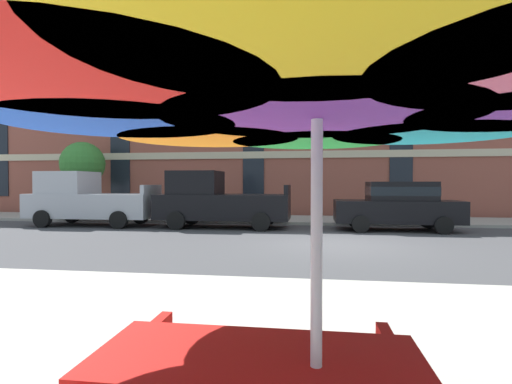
# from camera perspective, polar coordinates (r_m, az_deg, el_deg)

# --- Properties ---
(ground_plane) EXTENTS (120.00, 120.00, 0.00)m
(ground_plane) POSITION_cam_1_polar(r_m,az_deg,el_deg) (11.14, 11.75, -7.61)
(ground_plane) COLOR #424244
(sidewalk_far) EXTENTS (56.00, 3.60, 0.12)m
(sidewalk_far) POSITION_cam_1_polar(r_m,az_deg,el_deg) (17.88, 10.36, -4.08)
(sidewalk_far) COLOR #9E998E
(sidewalk_far) RESTS_ON ground
(apartment_building) EXTENTS (44.17, 12.08, 12.80)m
(apartment_building) POSITION_cam_1_polar(r_m,az_deg,el_deg) (26.41, 9.70, 11.44)
(apartment_building) COLOR #934C3D
(apartment_building) RESTS_ON ground
(pickup_silver) EXTENTS (5.10, 2.12, 2.20)m
(pickup_silver) POSITION_cam_1_polar(r_m,az_deg,el_deg) (17.24, -23.42, -1.13)
(pickup_silver) COLOR #A8AAB2
(pickup_silver) RESTS_ON ground
(pickup_black) EXTENTS (5.10, 2.12, 2.20)m
(pickup_black) POSITION_cam_1_polar(r_m,az_deg,el_deg) (15.14, -5.66, -1.35)
(pickup_black) COLOR black
(pickup_black) RESTS_ON ground
(sedan_black) EXTENTS (4.40, 1.98, 1.78)m
(sedan_black) POSITION_cam_1_polar(r_m,az_deg,el_deg) (15.04, 20.08, -1.73)
(sedan_black) COLOR black
(sedan_black) RESTS_ON ground
(street_tree_left) EXTENTS (2.17, 2.17, 3.82)m
(street_tree_left) POSITION_cam_1_polar(r_m,az_deg,el_deg) (21.47, -24.04, 3.82)
(street_tree_left) COLOR brown
(street_tree_left) RESTS_ON ground
(patio_umbrella) EXTENTS (3.42, 3.42, 2.48)m
(patio_umbrella) POSITION_cam_1_polar(r_m,az_deg,el_deg) (2.05, 8.96, 15.72)
(patio_umbrella) COLOR silver
(patio_umbrella) RESTS_ON ground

